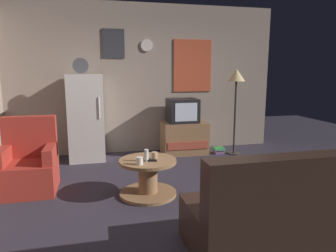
{
  "coord_description": "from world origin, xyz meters",
  "views": [
    {
      "loc": [
        -0.92,
        -3.5,
        1.56
      ],
      "look_at": [
        0.11,
        0.9,
        0.75
      ],
      "focal_mm": 33.09,
      "sensor_mm": 36.0,
      "label": 1
    }
  ],
  "objects_px": {
    "couch": "(286,215)",
    "book_stack": "(219,150)",
    "crt_tv": "(182,110)",
    "mug_ceramic_white": "(140,161)",
    "fridge": "(86,117)",
    "standing_lamp": "(236,82)",
    "wine_glass": "(146,155)",
    "coffee_table": "(148,177)",
    "tv_stand": "(184,138)",
    "mug_ceramic_tan": "(154,156)",
    "armchair": "(29,165)",
    "remote_control": "(151,160)"
  },
  "relations": [
    {
      "from": "book_stack",
      "to": "mug_ceramic_tan",
      "type": "bearing_deg",
      "value": -133.23
    },
    {
      "from": "coffee_table",
      "to": "wine_glass",
      "type": "distance_m",
      "value": 0.32
    },
    {
      "from": "wine_glass",
      "to": "mug_ceramic_tan",
      "type": "relative_size",
      "value": 1.67
    },
    {
      "from": "armchair",
      "to": "couch",
      "type": "xyz_separation_m",
      "value": [
        2.47,
        -1.98,
        -0.03
      ]
    },
    {
      "from": "tv_stand",
      "to": "book_stack",
      "type": "height_order",
      "value": "tv_stand"
    },
    {
      "from": "wine_glass",
      "to": "couch",
      "type": "distance_m",
      "value": 1.74
    },
    {
      "from": "crt_tv",
      "to": "wine_glass",
      "type": "relative_size",
      "value": 3.6
    },
    {
      "from": "fridge",
      "to": "standing_lamp",
      "type": "relative_size",
      "value": 1.11
    },
    {
      "from": "fridge",
      "to": "mug_ceramic_tan",
      "type": "height_order",
      "value": "fridge"
    },
    {
      "from": "fridge",
      "to": "wine_glass",
      "type": "xyz_separation_m",
      "value": [
        0.75,
        -1.91,
        -0.21
      ]
    },
    {
      "from": "couch",
      "to": "book_stack",
      "type": "relative_size",
      "value": 8.47
    },
    {
      "from": "mug_ceramic_tan",
      "to": "fridge",
      "type": "bearing_deg",
      "value": 114.99
    },
    {
      "from": "standing_lamp",
      "to": "armchair",
      "type": "height_order",
      "value": "standing_lamp"
    },
    {
      "from": "mug_ceramic_white",
      "to": "armchair",
      "type": "height_order",
      "value": "armchair"
    },
    {
      "from": "wine_glass",
      "to": "book_stack",
      "type": "bearing_deg",
      "value": 45.94
    },
    {
      "from": "coffee_table",
      "to": "fridge",
      "type": "bearing_deg",
      "value": 112.73
    },
    {
      "from": "armchair",
      "to": "book_stack",
      "type": "distance_m",
      "value": 3.35
    },
    {
      "from": "coffee_table",
      "to": "mug_ceramic_tan",
      "type": "height_order",
      "value": "mug_ceramic_tan"
    },
    {
      "from": "crt_tv",
      "to": "book_stack",
      "type": "xyz_separation_m",
      "value": [
        0.68,
        -0.17,
        -0.76
      ]
    },
    {
      "from": "book_stack",
      "to": "tv_stand",
      "type": "bearing_deg",
      "value": 165.07
    },
    {
      "from": "crt_tv",
      "to": "mug_ceramic_white",
      "type": "relative_size",
      "value": 6.0
    },
    {
      "from": "crt_tv",
      "to": "couch",
      "type": "height_order",
      "value": "crt_tv"
    },
    {
      "from": "standing_lamp",
      "to": "couch",
      "type": "relative_size",
      "value": 0.94
    },
    {
      "from": "fridge",
      "to": "coffee_table",
      "type": "bearing_deg",
      "value": -67.27
    },
    {
      "from": "fridge",
      "to": "coffee_table",
      "type": "relative_size",
      "value": 2.46
    },
    {
      "from": "standing_lamp",
      "to": "coffee_table",
      "type": "xyz_separation_m",
      "value": [
        -1.91,
        -1.58,
        -1.13
      ]
    },
    {
      "from": "wine_glass",
      "to": "fridge",
      "type": "bearing_deg",
      "value": 111.34
    },
    {
      "from": "standing_lamp",
      "to": "remote_control",
      "type": "xyz_separation_m",
      "value": [
        -1.89,
        -1.66,
        -0.88
      ]
    },
    {
      "from": "crt_tv",
      "to": "standing_lamp",
      "type": "distance_m",
      "value": 1.11
    },
    {
      "from": "mug_ceramic_tan",
      "to": "remote_control",
      "type": "bearing_deg",
      "value": -126.31
    },
    {
      "from": "mug_ceramic_white",
      "to": "armchair",
      "type": "bearing_deg",
      "value": 152.68
    },
    {
      "from": "crt_tv",
      "to": "mug_ceramic_tan",
      "type": "xyz_separation_m",
      "value": [
        -0.88,
        -1.83,
        -0.32
      ]
    },
    {
      "from": "couch",
      "to": "fridge",
      "type": "bearing_deg",
      "value": 118.04
    },
    {
      "from": "wine_glass",
      "to": "remote_control",
      "type": "bearing_deg",
      "value": -15.56
    },
    {
      "from": "remote_control",
      "to": "armchair",
      "type": "distance_m",
      "value": 1.63
    },
    {
      "from": "remote_control",
      "to": "mug_ceramic_white",
      "type": "bearing_deg",
      "value": -131.7
    },
    {
      "from": "mug_ceramic_white",
      "to": "couch",
      "type": "xyz_separation_m",
      "value": [
        1.11,
        -1.27,
        -0.2
      ]
    },
    {
      "from": "standing_lamp",
      "to": "book_stack",
      "type": "xyz_separation_m",
      "value": [
        -0.27,
        0.09,
        -1.3
      ]
    },
    {
      "from": "fridge",
      "to": "couch",
      "type": "height_order",
      "value": "fridge"
    },
    {
      "from": "armchair",
      "to": "book_stack",
      "type": "bearing_deg",
      "value": 20.05
    },
    {
      "from": "mug_ceramic_white",
      "to": "couch",
      "type": "distance_m",
      "value": 1.7
    },
    {
      "from": "coffee_table",
      "to": "tv_stand",
      "type": "bearing_deg",
      "value": 61.24
    },
    {
      "from": "fridge",
      "to": "mug_ceramic_tan",
      "type": "xyz_separation_m",
      "value": [
        0.86,
        -1.85,
        -0.24
      ]
    },
    {
      "from": "wine_glass",
      "to": "standing_lamp",
      "type": "bearing_deg",
      "value": 40.23
    },
    {
      "from": "mug_ceramic_tan",
      "to": "book_stack",
      "type": "distance_m",
      "value": 2.33
    },
    {
      "from": "mug_ceramic_tan",
      "to": "couch",
      "type": "distance_m",
      "value": 1.73
    },
    {
      "from": "armchair",
      "to": "remote_control",
      "type": "bearing_deg",
      "value": -21.65
    },
    {
      "from": "wine_glass",
      "to": "mug_ceramic_white",
      "type": "relative_size",
      "value": 1.67
    },
    {
      "from": "coffee_table",
      "to": "remote_control",
      "type": "height_order",
      "value": "remote_control"
    },
    {
      "from": "coffee_table",
      "to": "standing_lamp",
      "type": "bearing_deg",
      "value": 39.46
    }
  ]
}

